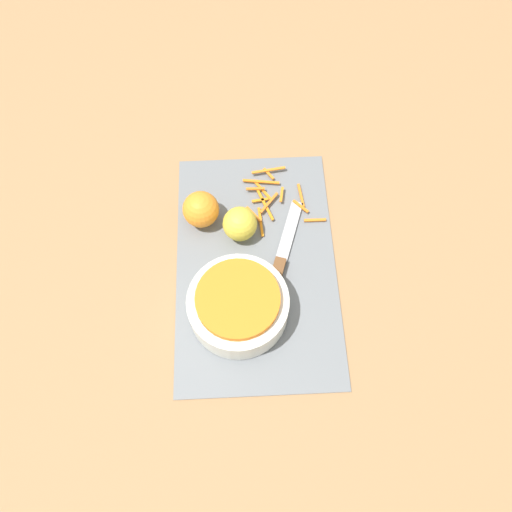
# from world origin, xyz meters

# --- Properties ---
(ground_plane) EXTENTS (4.00, 4.00, 0.00)m
(ground_plane) POSITION_xyz_m (0.00, 0.00, 0.00)
(ground_plane) COLOR #9E754C
(cutting_board) EXTENTS (0.47, 0.29, 0.01)m
(cutting_board) POSITION_xyz_m (0.00, 0.00, 0.00)
(cutting_board) COLOR slate
(cutting_board) RESTS_ON ground_plane
(bowl_speckled) EXTENTS (0.17, 0.17, 0.07)m
(bowl_speckled) POSITION_xyz_m (-0.09, 0.03, 0.04)
(bowl_speckled) COLOR silver
(bowl_speckled) RESTS_ON cutting_board
(knife) EXTENTS (0.23, 0.09, 0.02)m
(knife) POSITION_xyz_m (-0.03, -0.04, 0.01)
(knife) COLOR brown
(knife) RESTS_ON cutting_board
(orange_left) EXTENTS (0.07, 0.07, 0.07)m
(orange_left) POSITION_xyz_m (0.10, 0.10, 0.04)
(orange_left) COLOR orange
(orange_left) RESTS_ON cutting_board
(lemon) EXTENTS (0.06, 0.06, 0.06)m
(lemon) POSITION_xyz_m (0.07, 0.03, 0.04)
(lemon) COLOR gold
(lemon) RESTS_ON cutting_board
(peel_pile) EXTENTS (0.15, 0.15, 0.01)m
(peel_pile) POSITION_xyz_m (0.14, -0.04, 0.01)
(peel_pile) COLOR orange
(peel_pile) RESTS_ON cutting_board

